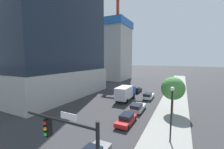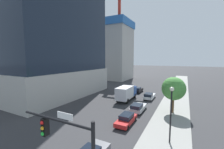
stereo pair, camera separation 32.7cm
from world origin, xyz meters
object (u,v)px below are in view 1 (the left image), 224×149
(street_lamp, at_px, (172,107))
(car_silver, at_px, (137,107))
(street_tree, at_px, (173,88))
(construction_building, at_px, (114,47))
(car_white, at_px, (148,96))
(traffic_light_pole, at_px, (72,147))
(car_red, at_px, (126,119))
(box_truck, at_px, (125,92))
(car_black, at_px, (136,90))

(street_lamp, relative_size, car_silver, 1.37)
(street_lamp, xyz_separation_m, street_tree, (-0.44, 9.45, 0.11))
(construction_building, bearing_deg, street_lamp, -57.54)
(street_lamp, bearing_deg, construction_building, 122.46)
(construction_building, height_order, car_silver, construction_building)
(car_white, bearing_deg, traffic_light_pole, -86.69)
(car_red, xyz_separation_m, car_white, (0.00, 13.97, 0.04))
(car_white, height_order, box_truck, box_truck)
(car_silver, bearing_deg, construction_building, 121.35)
(street_lamp, xyz_separation_m, car_red, (-5.83, 2.31, -3.36))
(construction_building, distance_m, box_truck, 36.13)
(street_lamp, height_order, car_black, street_lamp)
(construction_building, relative_size, street_tree, 5.57)
(street_tree, bearing_deg, car_red, -127.02)
(street_tree, bearing_deg, box_truck, 160.09)
(street_lamp, height_order, box_truck, street_lamp)
(street_tree, distance_m, box_truck, 10.52)
(car_silver, distance_m, box_truck, 6.82)
(traffic_light_pole, relative_size, car_red, 1.34)
(street_lamp, height_order, street_tree, street_lamp)
(construction_building, distance_m, car_white, 36.17)
(street_lamp, distance_m, car_white, 17.61)
(street_tree, xyz_separation_m, car_black, (-9.63, 11.75, -3.42))
(car_black, height_order, box_truck, box_truck)
(traffic_light_pole, distance_m, car_black, 32.03)
(street_tree, distance_m, car_white, 9.35)
(car_silver, bearing_deg, car_black, 107.46)
(street_tree, relative_size, car_red, 1.33)
(car_white, xyz_separation_m, car_black, (-4.25, 4.92, 0.01))
(traffic_light_pole, xyz_separation_m, box_truck, (-5.77, 23.05, -2.46))
(street_tree, bearing_deg, car_white, 128.24)
(box_truck, bearing_deg, car_white, 38.22)
(traffic_light_pole, relative_size, street_lamp, 0.99)
(traffic_light_pole, bearing_deg, car_silver, 94.89)
(traffic_light_pole, height_order, street_tree, traffic_light_pole)
(traffic_light_pole, height_order, car_black, traffic_light_pole)
(box_truck, bearing_deg, street_lamp, -52.09)
(street_lamp, height_order, car_silver, street_lamp)
(construction_building, bearing_deg, box_truck, -60.17)
(street_lamp, bearing_deg, car_silver, 127.11)
(car_white, bearing_deg, street_lamp, -70.30)
(car_white, bearing_deg, car_black, 130.78)
(car_red, relative_size, box_truck, 0.66)
(car_silver, relative_size, car_black, 1.02)
(traffic_light_pole, distance_m, street_tree, 19.94)
(traffic_light_pole, height_order, car_white, traffic_light_pole)
(car_white, bearing_deg, car_red, -90.00)
(street_lamp, xyz_separation_m, car_black, (-10.07, 21.20, -3.31))
(construction_building, bearing_deg, traffic_light_pole, -66.66)
(street_lamp, bearing_deg, street_tree, 92.70)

